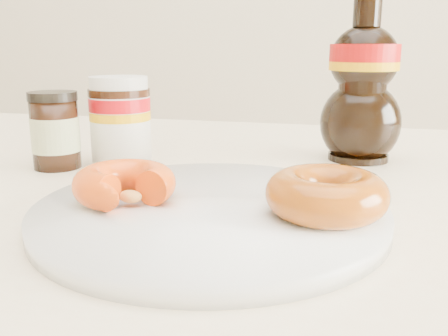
% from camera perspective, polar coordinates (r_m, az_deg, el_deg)
% --- Properties ---
extents(dining_table, '(1.40, 0.90, 0.75)m').
position_cam_1_polar(dining_table, '(0.56, 1.36, -10.33)').
color(dining_table, beige).
rests_on(dining_table, ground).
extents(plate, '(0.30, 0.30, 0.02)m').
position_cam_1_polar(plate, '(0.43, -1.63, -5.01)').
color(plate, white).
rests_on(plate, dining_table).
extents(donut_bitten, '(0.11, 0.11, 0.03)m').
position_cam_1_polar(donut_bitten, '(0.44, -11.28, -1.78)').
color(donut_bitten, '#D3480C').
rests_on(donut_bitten, plate).
extents(donut_whole, '(0.13, 0.13, 0.03)m').
position_cam_1_polar(donut_whole, '(0.41, 11.63, -2.94)').
color(donut_whole, '#8B2C08').
rests_on(donut_whole, plate).
extents(nutella_jar, '(0.08, 0.08, 0.11)m').
position_cam_1_polar(nutella_jar, '(0.66, -11.78, 5.81)').
color(nutella_jar, white).
rests_on(nutella_jar, dining_table).
extents(syrup_bottle, '(0.11, 0.10, 0.20)m').
position_cam_1_polar(syrup_bottle, '(0.67, 15.57, 9.38)').
color(syrup_bottle, black).
rests_on(syrup_bottle, dining_table).
extents(dark_jar, '(0.06, 0.06, 0.09)m').
position_cam_1_polar(dark_jar, '(0.64, -18.73, 4.01)').
color(dark_jar, black).
rests_on(dark_jar, dining_table).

